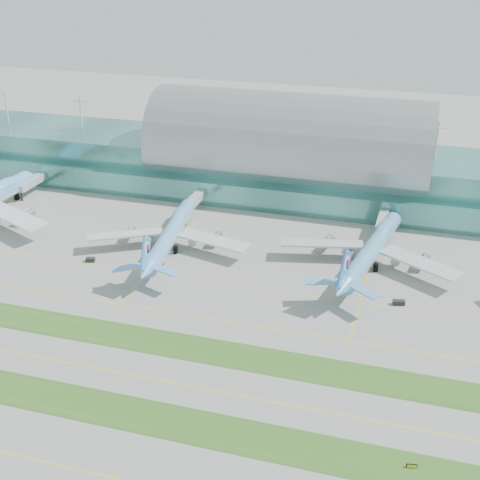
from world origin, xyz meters
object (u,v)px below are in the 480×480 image
(airliner_c, at_px, (372,249))
(taxiway_sign_east, at_px, (412,466))
(terminal, at_px, (289,160))
(airliner_b, at_px, (170,233))

(airliner_c, xyz_separation_m, taxiway_sign_east, (19.80, -94.23, -5.60))
(terminal, relative_size, airliner_c, 4.75)
(airliner_b, xyz_separation_m, airliner_c, (70.74, 7.53, 0.28))
(taxiway_sign_east, bearing_deg, airliner_b, 124.99)
(airliner_c, bearing_deg, airliner_b, -164.70)
(airliner_c, distance_m, taxiway_sign_east, 96.45)
(airliner_c, height_order, taxiway_sign_east, airliner_c)
(airliner_b, bearing_deg, airliner_c, -1.74)
(terminal, bearing_deg, taxiway_sign_east, -67.96)
(terminal, xyz_separation_m, taxiway_sign_east, (62.99, -155.61, -13.73))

